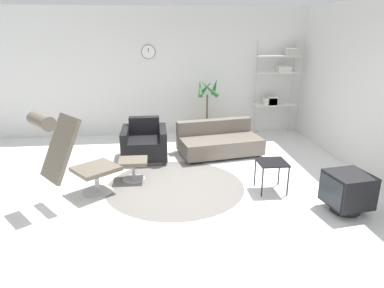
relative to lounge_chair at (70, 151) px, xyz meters
name	(u,v)px	position (x,y,z in m)	size (l,w,h in m)	color
ground_plane	(185,184)	(1.59, 0.39, -0.73)	(12.00, 12.00, 0.00)	white
wall_back	(174,73)	(1.59, 3.25, 0.67)	(12.00, 0.09, 2.80)	silver
wall_right	(379,92)	(4.57, 0.39, 0.67)	(0.06, 12.00, 2.80)	silver
round_rug	(175,186)	(1.43, 0.31, -0.73)	(2.12, 2.12, 0.01)	slate
lounge_chair	(70,151)	(0.00, 0.00, 0.00)	(1.14, 1.06, 1.30)	#BCBCC1
ottoman	(133,165)	(0.78, 0.63, -0.48)	(0.45, 0.38, 0.34)	#BCBCC1
armchair_red	(145,144)	(0.93, 1.63, -0.45)	(0.82, 0.84, 0.73)	silver
couch_low	(219,142)	(2.36, 1.75, -0.50)	(1.66, 1.13, 0.61)	black
side_table	(272,165)	(2.85, 0.03, -0.32)	(0.42, 0.42, 0.46)	black
crt_television	(347,191)	(3.64, -0.68, -0.44)	(0.59, 0.58, 0.53)	black
potted_plant	(207,116)	(2.28, 2.82, -0.22)	(0.45, 0.47, 1.36)	brown
shelf_unit	(277,81)	(3.89, 2.98, 0.49)	(0.91, 0.28, 2.09)	#BCBCC1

